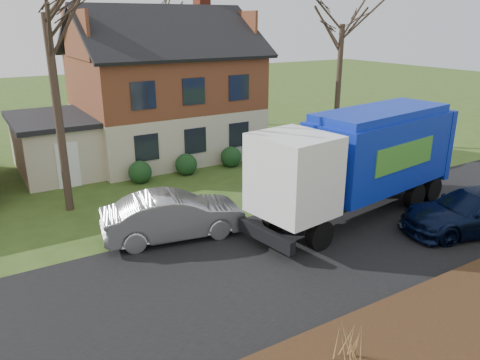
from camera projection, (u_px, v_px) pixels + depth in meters
ground at (282, 260)px, 15.03m from camera, size 120.00×120.00×0.00m
road at (282, 260)px, 15.02m from camera, size 80.00×7.00×0.02m
mulch_verge at (419, 351)px, 10.70m from camera, size 80.00×3.50×0.30m
main_house at (156, 83)px, 25.68m from camera, size 12.95×8.95×9.26m
garbage_truck at (362, 157)px, 17.87m from camera, size 9.82×3.84×4.10m
silver_sedan at (174, 216)px, 16.39m from camera, size 5.20×2.60×1.64m
navy_wagon at (474, 211)px, 16.90m from camera, size 5.77×3.73×1.56m
tree_front_east at (344, 3)px, 26.89m from camera, size 3.66×3.66×10.15m
tree_back at (162, 2)px, 33.15m from camera, size 3.23×3.23×10.22m
grass_clump_mid at (349, 341)px, 9.99m from camera, size 0.37×0.30×1.03m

